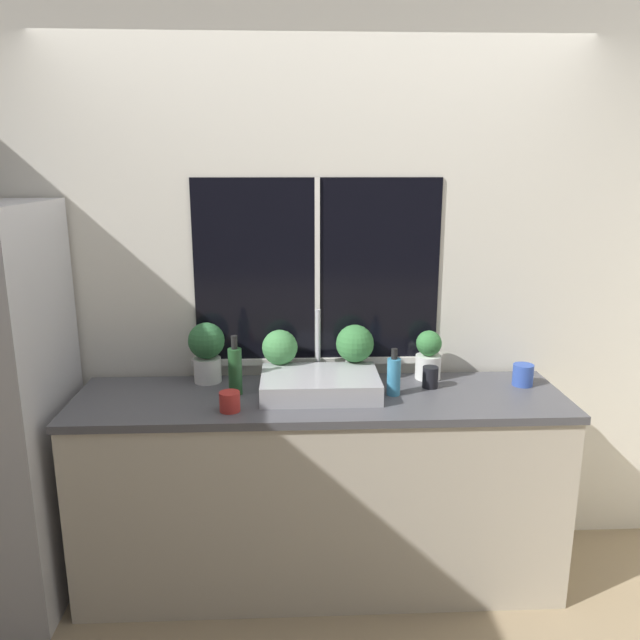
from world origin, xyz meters
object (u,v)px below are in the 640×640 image
object	(u,v)px
mug_black	(430,377)
soap_bottle	(394,376)
potted_plant_center_right	(355,347)
potted_plant_far_right	(428,355)
sink	(319,384)
mug_red	(230,402)
potted_plant_center_left	(280,352)
bottle_tall	(235,370)
mug_blue	(523,375)
potted_plant_far_left	(207,349)

from	to	relation	value
mug_black	soap_bottle	bearing A→B (deg)	-155.12
potted_plant_center_right	potted_plant_far_right	size ratio (longest dim) A/B	1.13
sink	mug_red	size ratio (longest dim) A/B	6.06
potted_plant_center_left	bottle_tall	distance (m)	0.26
potted_plant_center_right	mug_black	distance (m)	0.38
bottle_tall	mug_blue	bearing A→B (deg)	2.41
sink	mug_black	size ratio (longest dim) A/B	5.30
sink	potted_plant_far_right	world-z (taller)	sink
mug_red	mug_black	xyz separation A→B (m)	(0.90, 0.25, 0.01)
potted_plant_center_right	potted_plant_far_right	world-z (taller)	potted_plant_center_right
potted_plant_far_left	potted_plant_far_right	distance (m)	1.06
sink	potted_plant_center_left	bearing A→B (deg)	134.80
potted_plant_far_left	mug_red	distance (m)	0.41
mug_blue	bottle_tall	bearing A→B (deg)	-177.59
potted_plant_far_left	mug_black	world-z (taller)	potted_plant_far_left
potted_plant_center_left	potted_plant_center_right	distance (m)	0.36
bottle_tall	potted_plant_center_right	bearing A→B (deg)	17.25
potted_plant_far_right	bottle_tall	size ratio (longest dim) A/B	0.87
mug_red	mug_black	world-z (taller)	mug_black
potted_plant_far_left	mug_blue	distance (m)	1.49
potted_plant_far_left	potted_plant_center_right	xyz separation A→B (m)	(0.70, 0.00, 0.00)
bottle_tall	mug_black	world-z (taller)	bottle_tall
soap_bottle	mug_black	world-z (taller)	soap_bottle
mug_red	mug_blue	size ratio (longest dim) A/B	0.87
potted_plant_far_left	soap_bottle	bearing A→B (deg)	-13.97
potted_plant_far_right	soap_bottle	bearing A→B (deg)	-133.40
potted_plant_center_right	bottle_tall	bearing A→B (deg)	-162.75
potted_plant_far_right	mug_blue	distance (m)	0.45
potted_plant_far_right	potted_plant_far_left	bearing A→B (deg)	180.00
sink	soap_bottle	world-z (taller)	sink
potted_plant_center_left	bottle_tall	bearing A→B (deg)	-138.95
potted_plant_far_right	mug_blue	world-z (taller)	potted_plant_far_right
potted_plant_center_right	mug_blue	distance (m)	0.80
potted_plant_far_left	potted_plant_center_right	distance (m)	0.70
potted_plant_far_right	mug_red	xyz separation A→B (m)	(-0.92, -0.37, -0.08)
potted_plant_far_left	potted_plant_center_right	bearing A→B (deg)	0.00
sink	potted_plant_center_left	world-z (taller)	sink
sink	mug_black	xyz separation A→B (m)	(0.52, 0.05, 0.00)
soap_bottle	mug_red	distance (m)	0.74
mug_red	mug_blue	bearing A→B (deg)	10.80
soap_bottle	mug_red	xyz separation A→B (m)	(-0.72, -0.16, -0.05)
potted_plant_center_right	soap_bottle	bearing A→B (deg)	-54.05
bottle_tall	mug_red	world-z (taller)	bottle_tall
sink	potted_plant_far_left	xyz separation A→B (m)	(-0.52, 0.18, 0.12)
potted_plant_far_right	mug_black	distance (m)	0.15
potted_plant_center_right	soap_bottle	distance (m)	0.27
mug_red	mug_black	distance (m)	0.93
potted_plant_center_left	mug_blue	xyz separation A→B (m)	(1.14, -0.12, -0.09)
soap_bottle	potted_plant_far_left	bearing A→B (deg)	166.03
potted_plant_center_right	mug_red	size ratio (longest dim) A/B	3.09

